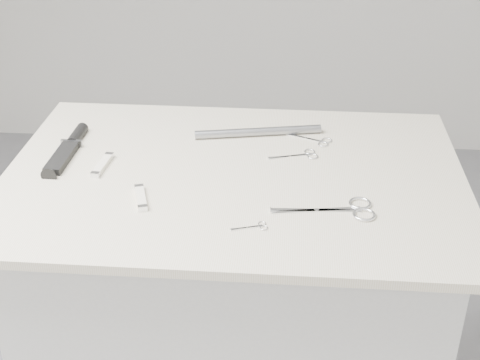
# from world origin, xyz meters

# --- Properties ---
(plinth) EXTENTS (0.90, 0.60, 0.90)m
(plinth) POSITION_xyz_m (0.00, 0.00, 0.45)
(plinth) COLOR silver
(plinth) RESTS_ON ground
(display_board) EXTENTS (1.00, 0.70, 0.02)m
(display_board) POSITION_xyz_m (0.00, 0.00, 0.91)
(display_board) COLOR beige
(display_board) RESTS_ON plinth
(large_shears) EXTENTS (0.20, 0.09, 0.01)m
(large_shears) POSITION_xyz_m (0.23, -0.13, 0.92)
(large_shears) COLOR silver
(large_shears) RESTS_ON display_board
(embroidery_scissors_a) EXTENTS (0.11, 0.06, 0.00)m
(embroidery_scissors_a) POSITION_xyz_m (0.15, 0.09, 0.92)
(embroidery_scissors_a) COLOR silver
(embroidery_scissors_a) RESTS_ON display_board
(embroidery_scissors_b) EXTENTS (0.11, 0.07, 0.00)m
(embroidery_scissors_b) POSITION_xyz_m (0.18, 0.17, 0.92)
(embroidery_scissors_b) COLOR silver
(embroidery_scissors_b) RESTS_ON display_board
(tiny_scissors) EXTENTS (0.07, 0.04, 0.00)m
(tiny_scissors) POSITION_xyz_m (0.06, -0.21, 0.92)
(tiny_scissors) COLOR silver
(tiny_scissors) RESTS_ON display_board
(sheathed_knife) EXTENTS (0.05, 0.23, 0.03)m
(sheathed_knife) POSITION_xyz_m (-0.39, 0.08, 0.93)
(sheathed_knife) COLOR black
(sheathed_knife) RESTS_ON display_board
(pocket_knife_a) EXTENTS (0.03, 0.10, 0.01)m
(pocket_knife_a) POSITION_xyz_m (-0.29, 0.00, 0.93)
(pocket_knife_a) COLOR white
(pocket_knife_a) RESTS_ON display_board
(pocket_knife_b) EXTENTS (0.05, 0.09, 0.01)m
(pocket_knife_b) POSITION_xyz_m (-0.18, -0.13, 0.93)
(pocket_knife_b) COLOR white
(pocket_knife_b) RESTS_ON display_board
(metal_rail) EXTENTS (0.30, 0.08, 0.02)m
(metal_rail) POSITION_xyz_m (0.04, 0.19, 0.93)
(metal_rail) COLOR gray
(metal_rail) RESTS_ON display_board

